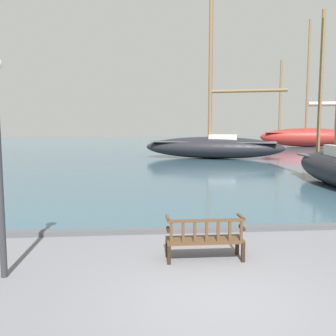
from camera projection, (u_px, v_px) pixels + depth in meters
The scene contains 6 objects.
ground_plane at pixel (218, 299), 6.06m from camera, with size 160.00×160.00×0.00m, color slate.
harbor_water at pixel (145, 146), 49.61m from camera, with size 100.00×80.00×0.08m, color #385666.
quay_edge_kerb at pixel (186, 230), 9.87m from camera, with size 40.00×0.30×0.12m, color #4C4C50.
park_bench at pixel (205, 238), 7.78m from camera, with size 1.60×0.52×0.92m.
sailboat_nearest_starboard at pixel (308, 135), 47.61m from camera, with size 12.18×5.73×15.71m.
sailboat_mid_starboard at pixel (213, 145), 30.78m from camera, with size 11.85×6.75×16.77m.
Camera 1 is at (-1.30, -5.69, 2.81)m, focal length 40.00 mm.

